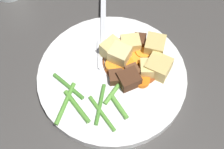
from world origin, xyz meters
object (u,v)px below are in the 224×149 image
object	(u,v)px
carrot_slice_4	(113,66)
fork	(103,32)
carrot_slice_1	(125,65)
meat_chunk_0	(129,79)
carrot_slice_5	(142,81)
meat_chunk_1	(133,72)
potato_chunk_1	(113,50)
carrot_slice_2	(132,60)
potato_chunk_0	(155,46)
potato_chunk_5	(158,67)
meat_chunk_3	(116,77)
potato_chunk_4	(148,68)
carrot_slice_0	(145,54)
potato_chunk_3	(120,56)
carrot_slice_3	(153,58)
potato_chunk_2	(130,44)
meat_chunk_2	(140,42)
dinner_plate	(112,77)

from	to	relation	value
carrot_slice_4	fork	size ratio (longest dim) A/B	0.18
carrot_slice_1	meat_chunk_0	distance (m)	0.03
carrot_slice_1	carrot_slice_5	world-z (taller)	carrot_slice_1
meat_chunk_1	potato_chunk_1	bearing A→B (deg)	92.58
carrot_slice_2	carrot_slice_4	world-z (taller)	carrot_slice_4
potato_chunk_0	potato_chunk_5	bearing A→B (deg)	-121.16
meat_chunk_1	meat_chunk_3	world-z (taller)	meat_chunk_1
carrot_slice_1	potato_chunk_4	xyz separation A→B (m)	(0.03, -0.03, 0.01)
carrot_slice_0	potato_chunk_3	distance (m)	0.05
potato_chunk_3	meat_chunk_1	world-z (taller)	potato_chunk_3
carrot_slice_1	meat_chunk_0	xyz separation A→B (m)	(-0.01, -0.03, 0.01)
carrot_slice_3	fork	distance (m)	0.11
carrot_slice_3	fork	bearing A→B (deg)	109.19
potato_chunk_2	meat_chunk_2	size ratio (longest dim) A/B	1.40
carrot_slice_2	meat_chunk_3	bearing A→B (deg)	-164.36
carrot_slice_5	meat_chunk_0	bearing A→B (deg)	146.53
meat_chunk_0	fork	world-z (taller)	meat_chunk_0
carrot_slice_1	dinner_plate	bearing A→B (deg)	178.47
potato_chunk_3	potato_chunk_4	xyz separation A→B (m)	(0.03, -0.05, -0.01)
meat_chunk_2	fork	xyz separation A→B (m)	(-0.04, 0.06, -0.01)
potato_chunk_3	meat_chunk_3	world-z (taller)	potato_chunk_3
meat_chunk_1	fork	world-z (taller)	meat_chunk_1
potato_chunk_4	meat_chunk_3	size ratio (longest dim) A/B	1.20
carrot_slice_1	potato_chunk_2	xyz separation A→B (m)	(0.03, 0.02, 0.01)
meat_chunk_3	fork	world-z (taller)	meat_chunk_3
carrot_slice_3	potato_chunk_3	xyz separation A→B (m)	(-0.05, 0.03, 0.01)
carrot_slice_0	meat_chunk_0	size ratio (longest dim) A/B	0.87
meat_chunk_2	potato_chunk_1	bearing A→B (deg)	166.97
potato_chunk_3	meat_chunk_3	bearing A→B (deg)	-137.06
potato_chunk_0	potato_chunk_1	xyz separation A→B (m)	(-0.06, 0.04, -0.00)
potato_chunk_4	meat_chunk_0	xyz separation A→B (m)	(-0.04, 0.00, -0.00)
potato_chunk_5	carrot_slice_3	bearing A→B (deg)	68.53
potato_chunk_4	fork	world-z (taller)	potato_chunk_4
carrot_slice_4	meat_chunk_1	distance (m)	0.04
potato_chunk_3	meat_chunk_0	world-z (taller)	potato_chunk_3
meat_chunk_2	meat_chunk_0	bearing A→B (deg)	-142.02
meat_chunk_3	meat_chunk_0	bearing A→B (deg)	-50.19
potato_chunk_2	potato_chunk_3	size ratio (longest dim) A/B	0.92
carrot_slice_4	potato_chunk_4	bearing A→B (deg)	-45.78
carrot_slice_4	meat_chunk_0	distance (m)	0.04
potato_chunk_2	meat_chunk_1	distance (m)	0.06
potato_chunk_0	fork	world-z (taller)	potato_chunk_0
potato_chunk_4	meat_chunk_1	world-z (taller)	potato_chunk_4
carrot_slice_4	meat_chunk_0	xyz separation A→B (m)	(0.00, -0.04, 0.01)
potato_chunk_5	meat_chunk_0	distance (m)	0.06
potato_chunk_2	meat_chunk_1	size ratio (longest dim) A/B	1.48
potato_chunk_3	fork	xyz separation A→B (m)	(0.01, 0.07, -0.02)
potato_chunk_3	fork	size ratio (longest dim) A/B	0.24
carrot_slice_1	carrot_slice_4	world-z (taller)	same
potato_chunk_4	meat_chunk_0	distance (m)	0.04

